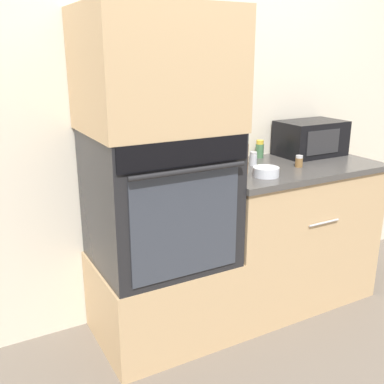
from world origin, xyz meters
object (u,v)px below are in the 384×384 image
Objects in this scene: wall_oven at (160,197)px; bowl at (266,172)px; knife_block at (235,158)px; condiment_jar_near at (260,149)px; microwave at (311,138)px; condiment_jar_mid at (253,159)px; condiment_jar_far at (299,161)px.

bowl is at bearing -13.73° from wall_oven.
condiment_jar_near is (0.36, 0.25, -0.03)m from knife_block.
wall_oven is 1.64× the size of microwave.
bowl is (0.58, -0.14, 0.10)m from wall_oven.
microwave reaches higher than condiment_jar_mid.
condiment_jar_mid is (-0.50, -0.06, -0.07)m from microwave.
condiment_jar_near is 0.22m from condiment_jar_mid.
microwave is at bearing -15.66° from condiment_jar_near.
microwave is at bearing 12.28° from knife_block.
microwave reaches higher than bowl.
condiment_jar_mid is 1.19× the size of condiment_jar_far.
condiment_jar_near is (0.25, 0.39, 0.03)m from bowl.
microwave is 0.36m from condiment_jar_near.
microwave reaches higher than knife_block.
microwave is at bearing 26.21° from bowl.
microwave is 2.96× the size of bowl.
wall_oven is 0.61m from bowl.
wall_oven reaches higher than knife_block.
microwave is 3.77× the size of condiment_jar_near.
condiment_jar_near reaches higher than condiment_jar_mid.
bowl is (0.12, -0.14, -0.06)m from knife_block.
condiment_jar_near reaches higher than bowl.
wall_oven is 1.19m from microwave.
knife_block is (-0.71, -0.15, -0.03)m from microwave.
wall_oven is 0.49m from knife_block.
condiment_jar_far reaches higher than bowl.
bowl is at bearing -109.99° from condiment_jar_mid.
condiment_jar_mid is at bearing 7.86° from wall_oven.
bowl is at bearing -166.58° from condiment_jar_far.
condiment_jar_mid is (0.67, 0.09, 0.11)m from wall_oven.
wall_oven is at bearing 179.27° from knife_block.
microwave reaches higher than condiment_jar_far.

